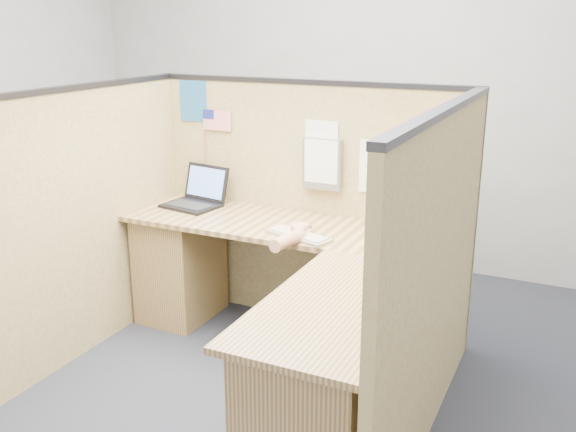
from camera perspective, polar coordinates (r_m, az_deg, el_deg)
The scene contains 13 objects.
floor at distance 3.48m, azimuth -5.28°, elevation -15.36°, with size 5.00×5.00×0.00m, color #20232D.
wall_back at distance 5.02m, azimuth 7.73°, elevation 11.56°, with size 5.00×5.00×0.00m, color gray.
cubicle_partitions at distance 3.49m, azimuth -2.05°, elevation -1.23°, with size 2.06×1.83×1.53m.
l_desk at distance 3.43m, azimuth -0.34°, elevation -8.27°, with size 1.95×1.75×0.73m.
laptop at distance 4.13m, azimuth -8.16°, elevation 1.80°, with size 0.37×0.37×0.24m.
keyboard at distance 3.48m, azimuth 0.92°, elevation -1.73°, with size 0.41×0.24×0.03m.
mouse at distance 3.52m, azimuth 1.16°, elevation -1.35°, with size 0.11×0.07×0.04m, color #BBBBC0.
hand_forearm at distance 3.39m, azimuth 0.37°, elevation -1.79°, with size 0.11×0.38×0.08m.
blue_poster at distance 4.22m, azimuth -8.40°, elevation 10.08°, with size 0.19×0.00×0.26m, color #1F588E.
american_flag at distance 4.14m, azimuth -6.62°, elevation 8.30°, with size 0.20×0.01×0.35m.
file_holder at distance 3.82m, azimuth 3.08°, elevation 4.66°, with size 0.24×0.05×0.31m.
paper_left at distance 3.83m, azimuth 2.99°, elevation 6.47°, with size 0.21×0.00×0.27m, color white.
paper_right at distance 3.73m, azimuth 8.16°, elevation 4.32°, with size 0.25×0.00×0.31m, color white.
Camera 1 is at (1.54, -2.51, 1.85)m, focal length 40.00 mm.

